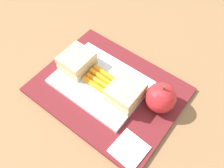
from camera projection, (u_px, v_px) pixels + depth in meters
ground_plane at (108, 91)px, 0.62m from camera, size 2.40×2.40×0.00m
lunchbag_mat at (108, 90)px, 0.62m from camera, size 0.36×0.28×0.01m
food_tray at (101, 82)px, 0.62m from camera, size 0.23×0.17×0.01m
sandwich_half_left at (77, 61)px, 0.62m from camera, size 0.07×0.08×0.04m
sandwich_half_right at (126, 92)px, 0.57m from camera, size 0.07×0.08×0.04m
carrot_sticks_bundle at (100, 80)px, 0.60m from camera, size 0.08×0.06×0.02m
apple at (161, 98)px, 0.55m from camera, size 0.07×0.07×0.08m
paper_napkin at (129, 149)px, 0.52m from camera, size 0.07×0.07×0.00m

